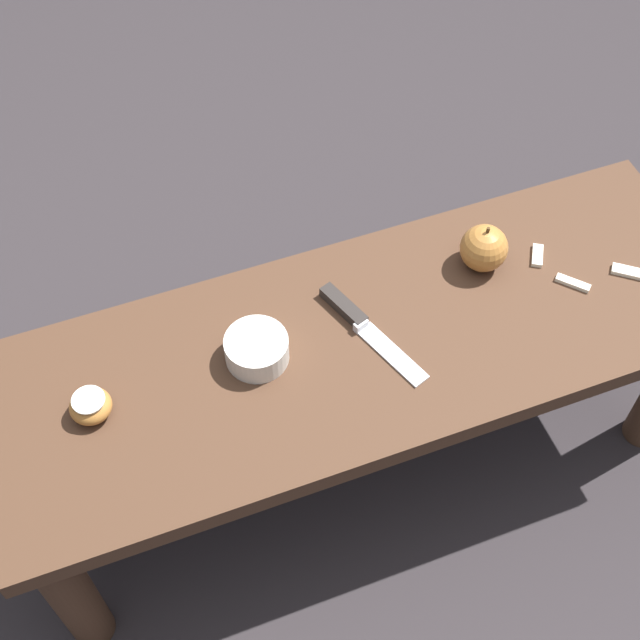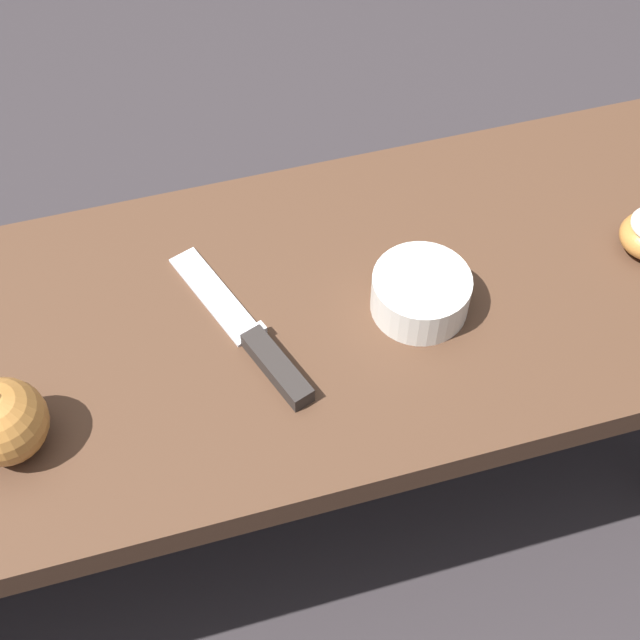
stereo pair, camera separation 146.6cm
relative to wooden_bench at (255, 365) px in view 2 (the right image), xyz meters
The scene contains 5 objects.
ground_plane 0.35m from the wooden_bench, ahead, with size 8.00×8.00×0.00m, color #2D282B.
wooden_bench is the anchor object (origin of this frame).
knife 0.10m from the wooden_bench, 88.84° to the right, with size 0.11×0.24×0.02m.
apple_whole 0.29m from the wooden_bench, 162.59° to the right, with size 0.08×0.08×0.09m.
bowl 0.21m from the wooden_bench, ahead, with size 0.11×0.11×0.05m.
Camera 2 is at (-0.08, -0.56, 1.21)m, focal length 50.00 mm.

